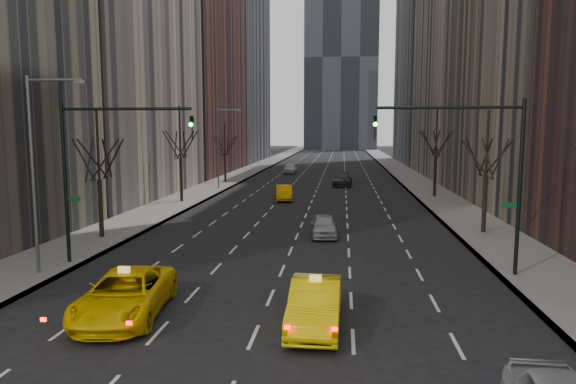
% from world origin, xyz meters
% --- Properties ---
extents(sidewalk_left, '(4.50, 320.00, 0.15)m').
position_xyz_m(sidewalk_left, '(-12.25, 70.00, 0.07)').
color(sidewalk_left, slate).
rests_on(sidewalk_left, ground).
extents(sidewalk_right, '(4.50, 320.00, 0.15)m').
position_xyz_m(sidewalk_right, '(12.25, 70.00, 0.07)').
color(sidewalk_right, slate).
rests_on(sidewalk_right, ground).
extents(bld_left_far, '(14.00, 28.00, 44.00)m').
position_xyz_m(bld_left_far, '(-21.50, 66.00, 22.00)').
color(bld_left_far, brown).
rests_on(bld_left_far, ground).
extents(bld_left_deep, '(14.00, 30.00, 60.00)m').
position_xyz_m(bld_left_deep, '(-21.50, 96.00, 30.00)').
color(bld_left_deep, slate).
rests_on(bld_left_deep, ground).
extents(bld_right_deep, '(14.00, 30.00, 58.00)m').
position_xyz_m(bld_right_deep, '(21.50, 95.00, 29.00)').
color(bld_right_deep, slate).
rests_on(bld_right_deep, ground).
extents(tree_lw_b, '(3.36, 3.50, 7.82)m').
position_xyz_m(tree_lw_b, '(-12.00, 18.00, 3.72)').
color(tree_lw_b, black).
rests_on(tree_lw_b, ground).
extents(tree_lw_c, '(3.36, 3.50, 8.74)m').
position_xyz_m(tree_lw_c, '(-12.00, 34.00, 4.04)').
color(tree_lw_c, black).
rests_on(tree_lw_c, ground).
extents(tree_lw_d, '(3.36, 3.50, 7.36)m').
position_xyz_m(tree_lw_d, '(-12.00, 52.00, 3.56)').
color(tree_lw_d, black).
rests_on(tree_lw_d, ground).
extents(tree_rw_b, '(3.36, 3.50, 7.82)m').
position_xyz_m(tree_rw_b, '(12.00, 22.00, 3.72)').
color(tree_rw_b, black).
rests_on(tree_rw_b, ground).
extents(tree_rw_c, '(3.36, 3.50, 8.74)m').
position_xyz_m(tree_rw_c, '(12.00, 40.00, 4.04)').
color(tree_rw_c, black).
rests_on(tree_rw_c, ground).
extents(traffic_mast_left, '(6.69, 0.39, 8.00)m').
position_xyz_m(traffic_mast_left, '(-9.11, 12.00, 5.49)').
color(traffic_mast_left, black).
rests_on(traffic_mast_left, ground).
extents(traffic_mast_right, '(6.69, 0.39, 8.00)m').
position_xyz_m(traffic_mast_right, '(9.11, 12.00, 5.49)').
color(traffic_mast_right, black).
rests_on(traffic_mast_right, ground).
extents(streetlight_near, '(2.83, 0.22, 9.00)m').
position_xyz_m(streetlight_near, '(-10.84, 10.00, 5.62)').
color(streetlight_near, slate).
rests_on(streetlight_near, ground).
extents(streetlight_far, '(2.83, 0.22, 9.00)m').
position_xyz_m(streetlight_far, '(-10.84, 45.00, 5.62)').
color(streetlight_far, slate).
rests_on(streetlight_far, ground).
extents(taxi_suv, '(3.28, 6.09, 1.62)m').
position_xyz_m(taxi_suv, '(-4.96, 5.40, 0.81)').
color(taxi_suv, yellow).
rests_on(taxi_suv, ground).
extents(taxi_sedan, '(1.77, 4.90, 1.61)m').
position_xyz_m(taxi_sedan, '(1.97, 5.13, 0.80)').
color(taxi_sedan, yellow).
rests_on(taxi_sedan, ground).
extents(silver_sedan_ahead, '(1.94, 4.17, 1.38)m').
position_xyz_m(silver_sedan_ahead, '(1.72, 20.27, 0.69)').
color(silver_sedan_ahead, '#A1A4A8').
rests_on(silver_sedan_ahead, ground).
extents(far_taxi, '(2.03, 4.45, 1.42)m').
position_xyz_m(far_taxi, '(-2.69, 36.63, 0.71)').
color(far_taxi, '#F3A705').
rests_on(far_taxi, ground).
extents(far_suv_grey, '(2.47, 5.43, 1.54)m').
position_xyz_m(far_suv_grey, '(2.88, 50.01, 0.77)').
color(far_suv_grey, '#333238').
rests_on(far_suv_grey, ground).
extents(far_car_white, '(1.92, 4.60, 1.56)m').
position_xyz_m(far_car_white, '(-5.17, 66.69, 0.78)').
color(far_car_white, silver).
rests_on(far_car_white, ground).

